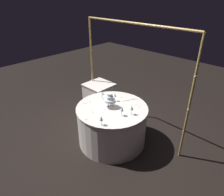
{
  "coord_description": "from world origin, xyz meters",
  "views": [
    {
      "loc": [
        2.17,
        -2.25,
        2.62
      ],
      "look_at": [
        0.0,
        0.0,
        0.94
      ],
      "focal_mm": 32.51,
      "sensor_mm": 36.0,
      "label": 1
    }
  ],
  "objects_px": {
    "wine_glass_0": "(122,109)",
    "wine_glass_3": "(102,93)",
    "main_table": "(112,124)",
    "side_table": "(99,99)",
    "wine_glass_2": "(101,119)",
    "cake_knife": "(128,100)",
    "wine_glass_4": "(115,95)",
    "wine_glass_1": "(131,108)",
    "decorative_arch": "(133,64)",
    "tiered_cake": "(110,99)"
  },
  "relations": [
    {
      "from": "decorative_arch",
      "to": "side_table",
      "type": "distance_m",
      "value": 1.38
    },
    {
      "from": "tiered_cake",
      "to": "wine_glass_0",
      "type": "relative_size",
      "value": 1.69
    },
    {
      "from": "side_table",
      "to": "wine_glass_4",
      "type": "height_order",
      "value": "wine_glass_4"
    },
    {
      "from": "side_table",
      "to": "wine_glass_2",
      "type": "distance_m",
      "value": 1.6
    },
    {
      "from": "wine_glass_2",
      "to": "decorative_arch",
      "type": "bearing_deg",
      "value": 103.71
    },
    {
      "from": "main_table",
      "to": "cake_knife",
      "type": "height_order",
      "value": "cake_knife"
    },
    {
      "from": "decorative_arch",
      "to": "wine_glass_3",
      "type": "xyz_separation_m",
      "value": [
        -0.36,
        -0.43,
        -0.57
      ]
    },
    {
      "from": "decorative_arch",
      "to": "wine_glass_2",
      "type": "xyz_separation_m",
      "value": [
        0.25,
        -1.04,
        -0.57
      ]
    },
    {
      "from": "wine_glass_1",
      "to": "wine_glass_3",
      "type": "distance_m",
      "value": 0.76
    },
    {
      "from": "main_table",
      "to": "side_table",
      "type": "bearing_deg",
      "value": 150.58
    },
    {
      "from": "wine_glass_3",
      "to": "decorative_arch",
      "type": "bearing_deg",
      "value": 50.08
    },
    {
      "from": "wine_glass_1",
      "to": "side_table",
      "type": "bearing_deg",
      "value": 160.97
    },
    {
      "from": "cake_knife",
      "to": "wine_glass_4",
      "type": "bearing_deg",
      "value": -130.28
    },
    {
      "from": "side_table",
      "to": "wine_glass_2",
      "type": "bearing_deg",
      "value": -41.31
    },
    {
      "from": "wine_glass_1",
      "to": "wine_glass_3",
      "type": "relative_size",
      "value": 1.15
    },
    {
      "from": "side_table",
      "to": "wine_glass_1",
      "type": "height_order",
      "value": "wine_glass_1"
    },
    {
      "from": "wine_glass_4",
      "to": "cake_knife",
      "type": "relative_size",
      "value": 0.59
    },
    {
      "from": "wine_glass_0",
      "to": "wine_glass_2",
      "type": "bearing_deg",
      "value": -96.71
    },
    {
      "from": "side_table",
      "to": "cake_knife",
      "type": "relative_size",
      "value": 2.77
    },
    {
      "from": "side_table",
      "to": "wine_glass_2",
      "type": "xyz_separation_m",
      "value": [
        1.14,
        -1.0,
        0.49
      ]
    },
    {
      "from": "main_table",
      "to": "wine_glass_4",
      "type": "relative_size",
      "value": 7.92
    },
    {
      "from": "main_table",
      "to": "tiered_cake",
      "type": "bearing_deg",
      "value": -161.13
    },
    {
      "from": "wine_glass_3",
      "to": "wine_glass_4",
      "type": "xyz_separation_m",
      "value": [
        0.23,
        0.1,
        0.01
      ]
    },
    {
      "from": "wine_glass_0",
      "to": "wine_glass_3",
      "type": "distance_m",
      "value": 0.69
    },
    {
      "from": "main_table",
      "to": "tiered_cake",
      "type": "height_order",
      "value": "tiered_cake"
    },
    {
      "from": "side_table",
      "to": "wine_glass_3",
      "type": "xyz_separation_m",
      "value": [
        0.53,
        -0.4,
        0.48
      ]
    },
    {
      "from": "side_table",
      "to": "wine_glass_0",
      "type": "height_order",
      "value": "wine_glass_0"
    },
    {
      "from": "main_table",
      "to": "side_table",
      "type": "height_order",
      "value": "side_table"
    },
    {
      "from": "decorative_arch",
      "to": "cake_knife",
      "type": "bearing_deg",
      "value": -73.27
    },
    {
      "from": "wine_glass_0",
      "to": "wine_glass_3",
      "type": "xyz_separation_m",
      "value": [
        -0.66,
        0.19,
        -0.01
      ]
    },
    {
      "from": "tiered_cake",
      "to": "wine_glass_1",
      "type": "relative_size",
      "value": 1.6
    },
    {
      "from": "wine_glass_1",
      "to": "cake_knife",
      "type": "distance_m",
      "value": 0.51
    },
    {
      "from": "side_table",
      "to": "wine_glass_0",
      "type": "relative_size",
      "value": 4.77
    },
    {
      "from": "main_table",
      "to": "wine_glass_0",
      "type": "bearing_deg",
      "value": -15.76
    },
    {
      "from": "tiered_cake",
      "to": "cake_knife",
      "type": "height_order",
      "value": "tiered_cake"
    },
    {
      "from": "side_table",
      "to": "decorative_arch",
      "type": "bearing_deg",
      "value": 2.32
    },
    {
      "from": "tiered_cake",
      "to": "cake_knife",
      "type": "distance_m",
      "value": 0.45
    },
    {
      "from": "decorative_arch",
      "to": "wine_glass_2",
      "type": "height_order",
      "value": "decorative_arch"
    },
    {
      "from": "wine_glass_0",
      "to": "wine_glass_2",
      "type": "xyz_separation_m",
      "value": [
        -0.05,
        -0.42,
        -0.01
      ]
    },
    {
      "from": "wine_glass_1",
      "to": "cake_knife",
      "type": "bearing_deg",
      "value": 135.85
    },
    {
      "from": "wine_glass_0",
      "to": "decorative_arch",
      "type": "bearing_deg",
      "value": 115.92
    },
    {
      "from": "tiered_cake",
      "to": "wine_glass_4",
      "type": "height_order",
      "value": "tiered_cake"
    },
    {
      "from": "decorative_arch",
      "to": "wine_glass_0",
      "type": "height_order",
      "value": "decorative_arch"
    },
    {
      "from": "wine_glass_0",
      "to": "wine_glass_2",
      "type": "relative_size",
      "value": 1.02
    },
    {
      "from": "side_table",
      "to": "wine_glass_1",
      "type": "relative_size",
      "value": 4.51
    },
    {
      "from": "main_table",
      "to": "wine_glass_1",
      "type": "bearing_deg",
      "value": 8.5
    },
    {
      "from": "wine_glass_2",
      "to": "wine_glass_4",
      "type": "relative_size",
      "value": 0.97
    },
    {
      "from": "decorative_arch",
      "to": "wine_glass_1",
      "type": "relative_size",
      "value": 13.73
    },
    {
      "from": "tiered_cake",
      "to": "wine_glass_2",
      "type": "relative_size",
      "value": 1.72
    },
    {
      "from": "decorative_arch",
      "to": "main_table",
      "type": "distance_m",
      "value": 1.19
    }
  ]
}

